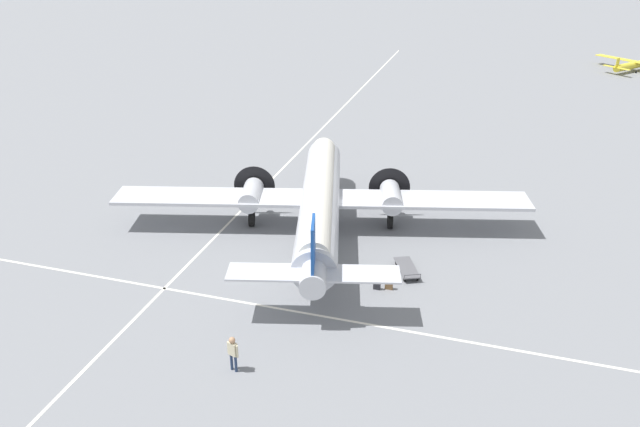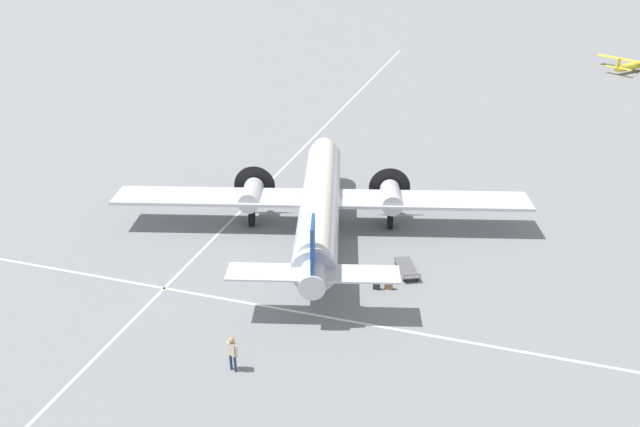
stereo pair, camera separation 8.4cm
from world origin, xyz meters
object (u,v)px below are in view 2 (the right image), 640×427
object	(u,v)px
airliner_main	(320,198)
suitcase_upright_spare	(377,284)
crew_foreground	(232,350)
baggage_cart	(407,268)
light_aircraft_distant	(636,65)
suitcase_near_door	(389,284)

from	to	relation	value
airliner_main	suitcase_upright_spare	world-z (taller)	airliner_main
crew_foreground	baggage_cart	distance (m)	11.88
airliner_main	suitcase_upright_spare	size ratio (longest dim) A/B	40.28
airliner_main	light_aircraft_distant	distance (m)	60.29
suitcase_near_door	suitcase_upright_spare	distance (m)	0.63
baggage_cart	light_aircraft_distant	bearing A→B (deg)	-42.65
airliner_main	crew_foreground	size ratio (longest dim) A/B	14.69
suitcase_near_door	baggage_cart	world-z (taller)	suitcase_near_door
suitcase_upright_spare	light_aircraft_distant	xyz separation A→B (m)	(20.35, 60.15, 0.55)
airliner_main	light_aircraft_distant	world-z (taller)	airliner_main
baggage_cart	light_aircraft_distant	distance (m)	61.05
suitcase_upright_spare	light_aircraft_distant	world-z (taller)	light_aircraft_distant
airliner_main	suitcase_near_door	distance (m)	7.72
suitcase_upright_spare	light_aircraft_distant	distance (m)	63.50
crew_foreground	suitcase_near_door	world-z (taller)	crew_foreground
baggage_cart	suitcase_near_door	bearing A→B (deg)	138.18
suitcase_near_door	suitcase_upright_spare	xyz separation A→B (m)	(-0.60, -0.21, -0.00)
airliner_main	crew_foreground	world-z (taller)	airliner_main
crew_foreground	light_aircraft_distant	size ratio (longest dim) A/B	0.19
baggage_cart	suitcase_upright_spare	bearing A→B (deg)	126.37
suitcase_near_door	crew_foreground	bearing A→B (deg)	-121.43
airliner_main	light_aircraft_distant	bearing A→B (deg)	-39.51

